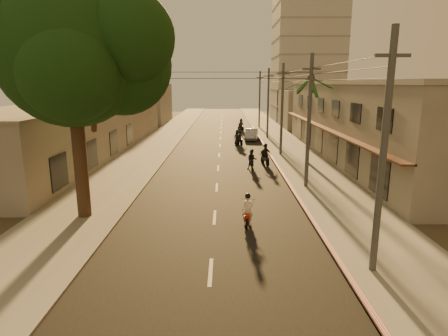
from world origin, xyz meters
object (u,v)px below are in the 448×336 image
Objects in this scene: scooter_red at (248,211)px; broadleaf_tree at (80,54)px; scooter_mid_b at (265,155)px; scooter_far_a at (237,138)px; parked_car at (252,134)px; scooter_far_b at (240,138)px; palm_tree at (311,83)px; scooter_mid_a at (252,160)px; scooter_far_c at (241,125)px.

broadleaf_tree is at bearing 178.91° from scooter_red.
scooter_mid_b is 1.05× the size of scooter_far_a.
scooter_far_b is at bearing -102.96° from parked_car.
scooter_mid_b is 0.99× the size of scooter_far_b.
palm_tree is (14.61, 13.86, -1.33)m from broadleaf_tree.
scooter_mid_a is 17.07m from parked_car.
scooter_far_c is at bearing 95.21° from scooter_red.
scooter_far_c is at bearing 71.35° from scooter_far_b.
scooter_red is at bearing -8.30° from broadleaf_tree.
scooter_mid_b is at bearing -96.14° from scooter_far_b.
scooter_red is at bearing -86.84° from parked_car.
scooter_far_a is 0.46m from scooter_far_b.
broadleaf_tree is 1.48× the size of palm_tree.
scooter_red is at bearing -113.66° from scooter_mid_b.
scooter_far_c is (0.24, 26.43, 0.06)m from scooter_mid_a.
scooter_mid_a is (1.13, 12.65, 0.05)m from scooter_red.
broadleaf_tree is 6.52× the size of scooter_far_a.
scooter_red is (8.32, -1.21, -7.73)m from broadleaf_tree.
scooter_far_c is at bearing 103.30° from parked_car.
palm_tree is 4.56× the size of scooter_mid_a.
palm_tree reaches higher than scooter_far_a.
scooter_red is 39.10m from scooter_far_c.
scooter_far_a is at bearing 119.69° from palm_tree.
broadleaf_tree is at bearing -136.52° from palm_tree.
broadleaf_tree reaches higher than scooter_mid_b.
scooter_mid_a is 0.40× the size of parked_car.
scooter_red is 0.88× the size of scooter_far_b.
scooter_mid_a is (9.45, 11.44, -7.68)m from broadleaf_tree.
scooter_mid_b is 24.72m from scooter_far_c.
scooter_red is at bearing -91.56° from scooter_mid_a.
scooter_red is 25.55m from scooter_far_a.
scooter_far_a is 13.57m from scooter_far_c.
palm_tree is 1.85× the size of parked_car.
scooter_red is at bearing -116.40° from scooter_far_c.
palm_tree is at bearing -3.89° from scooter_mid_b.
broadleaf_tree is at bearing -102.87° from parked_car.
scooter_far_b is at bearing 95.78° from scooter_red.
parked_car is 2.35× the size of scooter_far_c.
scooter_far_b reaches higher than scooter_mid_b.
scooter_mid_a reaches higher than parked_car.
scooter_mid_a is at bearing -114.92° from scooter_far_c.
scooter_far_b is 13.88m from scooter_far_c.
scooter_far_b is at bearing 95.81° from scooter_mid_a.
scooter_far_a is at bearing 118.36° from scooter_far_b.
scooter_red is 14.58m from scooter_mid_b.
palm_tree is at bearing -65.57° from scooter_far_a.
parked_car is at bearing 92.77° from scooter_red.
palm_tree is 7.39m from scooter_mid_b.
parked_car is (1.67, 4.46, -0.20)m from scooter_far_b.
scooter_mid_b is at bearing -81.91° from parked_car.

